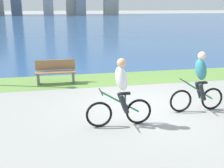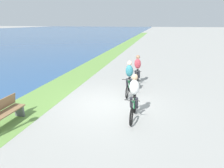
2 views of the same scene
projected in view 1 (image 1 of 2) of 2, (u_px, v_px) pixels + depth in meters
The scene contains 6 objects.
ground_plane at pixel (143, 105), 8.29m from camera, with size 300.00×300.00×0.00m, color #9E9E99.
grass_strip_bayside at pixel (119, 79), 11.32m from camera, with size 120.00×2.08×0.01m, color #6B9947.
bay_water_surface at pixel (68, 21), 53.20m from camera, with size 300.00×86.74×0.00m, color #2D568C.
cyclist_lead at pixel (121, 93), 6.70m from camera, with size 1.65×0.52×1.69m.
cyclist_trailing at pixel (199, 82), 7.66m from camera, with size 1.60×0.52×1.69m.
bench_near_path at pixel (56, 72), 10.53m from camera, with size 1.50×0.47×0.90m.
Camera 1 is at (-2.45, -7.46, 2.88)m, focal length 44.58 mm.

